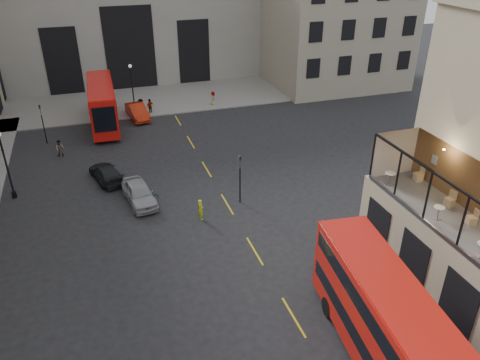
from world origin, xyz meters
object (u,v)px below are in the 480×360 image
object	(u,v)px
cafe_chair_b	(472,220)
cafe_chair_c	(450,202)
traffic_light_far	(42,119)
car_c	(106,173)
pedestrian_d	(213,98)
cafe_table_mid	(439,211)
bus_far	(102,102)
bus_near	(389,327)
cafe_chair_d	(418,176)
car_a	(139,193)
pedestrian_c	(150,106)
street_lamp_a	(8,169)
cafe_table_far	(390,177)
street_lamp_b	(133,91)
cyclist	(201,209)
pedestrian_b	(141,107)
pedestrian_a	(60,148)
traffic_light_near	(240,173)
bicycle	(148,197)
car_b	(137,112)

from	to	relation	value
cafe_chair_b	cafe_chair_c	world-z (taller)	cafe_chair_c
traffic_light_far	car_c	world-z (taller)	traffic_light_far
pedestrian_d	cafe_table_mid	size ratio (longest dim) A/B	2.35
bus_far	cafe_table_mid	bearing A→B (deg)	-63.97
car_c	bus_near	bearing A→B (deg)	100.54
cafe_chair_d	car_c	bearing A→B (deg)	139.94
car_a	car_c	size ratio (longest dim) A/B	1.03
pedestrian_c	street_lamp_a	bearing A→B (deg)	18.51
pedestrian_d	cafe_table_far	distance (m)	30.07
street_lamp_b	cyclist	xyz separation A→B (m)	(1.70, -23.29, -1.63)
pedestrian_b	pedestrian_d	bearing A→B (deg)	-20.47
pedestrian_a	pedestrian_c	bearing A→B (deg)	59.37
cyclist	cafe_table_mid	world-z (taller)	cafe_table_mid
pedestrian_d	street_lamp_a	bearing A→B (deg)	118.70
street_lamp_a	pedestrian_c	xyz separation A→B (m)	(12.58, 15.02, -1.56)
car_c	street_lamp_b	bearing A→B (deg)	-119.60
bus_near	car_c	distance (m)	25.27
bus_near	cafe_chair_b	xyz separation A→B (m)	(6.62, 3.15, 2.26)
pedestrian_c	pedestrian_a	bearing A→B (deg)	11.00
street_lamp_a	traffic_light_near	bearing A→B (deg)	-20.56
cafe_table_far	cafe_chair_c	distance (m)	3.56
street_lamp_b	cafe_chair_d	distance (m)	33.22
bus_far	street_lamp_b	bearing A→B (deg)	39.78
cafe_table_mid	bicycle	bearing A→B (deg)	133.20
pedestrian_d	cyclist	bearing A→B (deg)	153.30
car_c	bicycle	world-z (taller)	car_c
cafe_chair_b	cafe_chair_c	bearing A→B (deg)	85.84
traffic_light_far	bicycle	size ratio (longest dim) A/B	2.46
traffic_light_near	cafe_table_mid	world-z (taller)	cafe_table_mid
pedestrian_d	cafe_chair_c	xyz separation A→B (m)	(4.45, -32.76, 4.06)
traffic_light_far	pedestrian_a	bearing A→B (deg)	-69.17
car_b	cafe_chair_d	bearing A→B (deg)	-72.25
cyclist	pedestrian_b	xyz separation A→B (m)	(-1.08, 22.52, 0.09)
pedestrian_b	car_a	bearing A→B (deg)	-120.50
bus_near	traffic_light_far	bearing A→B (deg)	115.75
car_a	car_b	size ratio (longest dim) A/B	0.97
cafe_table_mid	traffic_light_far	bearing A→B (deg)	126.61
bus_far	pedestrian_c	bearing A→B (deg)	20.44
bus_near	cyclist	size ratio (longest dim) A/B	7.69
car_a	pedestrian_a	bearing A→B (deg)	110.74
bicycle	traffic_light_near	bearing A→B (deg)	-115.76
bus_far	pedestrian_a	xyz separation A→B (m)	(-4.28, -6.64, -1.66)
bus_far	car_c	bearing A→B (deg)	-93.38
bicycle	cafe_table_mid	world-z (taller)	cafe_table_mid
bus_near	cafe_chair_c	distance (m)	8.68
pedestrian_c	cafe_table_far	world-z (taller)	cafe_table_far
street_lamp_b	cyclist	size ratio (longest dim) A/B	3.47
car_a	bicycle	size ratio (longest dim) A/B	2.97
car_b	cafe_table_mid	bearing A→B (deg)	-77.58
bicycle	pedestrian_c	world-z (taller)	pedestrian_c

